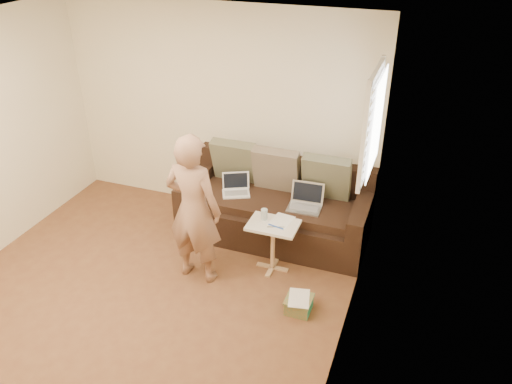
% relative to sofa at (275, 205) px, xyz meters
% --- Properties ---
extents(floor, '(4.50, 4.50, 0.00)m').
position_rel_sofa_xyz_m(floor, '(-0.90, -1.77, -0.42)').
color(floor, brown).
rests_on(floor, ground).
extents(ceiling, '(4.50, 4.50, 0.00)m').
position_rel_sofa_xyz_m(ceiling, '(-0.90, -1.77, 2.18)').
color(ceiling, white).
rests_on(ceiling, wall_back).
extents(wall_back, '(4.00, 0.00, 4.00)m').
position_rel_sofa_xyz_m(wall_back, '(-0.90, 0.48, 0.87)').
color(wall_back, beige).
rests_on(wall_back, ground).
extents(wall_right, '(0.00, 4.50, 4.50)m').
position_rel_sofa_xyz_m(wall_right, '(1.10, -1.77, 0.87)').
color(wall_right, beige).
rests_on(wall_right, ground).
extents(window_blinds, '(0.12, 0.88, 1.08)m').
position_rel_sofa_xyz_m(window_blinds, '(1.05, -0.27, 1.28)').
color(window_blinds, white).
rests_on(window_blinds, wall_right).
extents(sofa, '(2.20, 0.95, 0.85)m').
position_rel_sofa_xyz_m(sofa, '(0.00, 0.00, 0.00)').
color(sofa, black).
rests_on(sofa, ground).
extents(pillow_left, '(0.55, 0.29, 0.57)m').
position_rel_sofa_xyz_m(pillow_left, '(-0.60, 0.24, 0.37)').
color(pillow_left, '#4E523C').
rests_on(pillow_left, sofa).
extents(pillow_mid, '(0.55, 0.27, 0.57)m').
position_rel_sofa_xyz_m(pillow_mid, '(-0.05, 0.19, 0.37)').
color(pillow_mid, brown).
rests_on(pillow_mid, sofa).
extents(pillow_right, '(0.55, 0.28, 0.57)m').
position_rel_sofa_xyz_m(pillow_right, '(0.55, 0.20, 0.37)').
color(pillow_right, '#4E523C').
rests_on(pillow_right, sofa).
extents(laptop_silver, '(0.39, 0.29, 0.25)m').
position_rel_sofa_xyz_m(laptop_silver, '(0.39, -0.12, 0.10)').
color(laptop_silver, '#B7BABC').
rests_on(laptop_silver, sofa).
extents(laptop_white, '(0.39, 0.35, 0.23)m').
position_rel_sofa_xyz_m(laptop_white, '(-0.46, -0.07, 0.10)').
color(laptop_white, white).
rests_on(laptop_white, sofa).
extents(person, '(0.62, 0.44, 1.66)m').
position_rel_sofa_xyz_m(person, '(-0.54, -1.01, 0.40)').
color(person, '#926450').
rests_on(person, ground).
extents(side_table, '(0.53, 0.37, 0.58)m').
position_rel_sofa_xyz_m(side_table, '(0.18, -0.62, -0.13)').
color(side_table, silver).
rests_on(side_table, ground).
extents(drinking_glass, '(0.07, 0.07, 0.12)m').
position_rel_sofa_xyz_m(drinking_glass, '(0.06, -0.57, 0.22)').
color(drinking_glass, silver).
rests_on(drinking_glass, side_table).
extents(scissors, '(0.20, 0.14, 0.02)m').
position_rel_sofa_xyz_m(scissors, '(0.23, -0.68, 0.16)').
color(scissors, silver).
rests_on(scissors, side_table).
extents(paper_on_table, '(0.25, 0.33, 0.00)m').
position_rel_sofa_xyz_m(paper_on_table, '(0.25, -0.55, 0.16)').
color(paper_on_table, white).
rests_on(paper_on_table, side_table).
extents(striped_box, '(0.26, 0.26, 0.16)m').
position_rel_sofa_xyz_m(striped_box, '(0.64, -1.18, -0.34)').
color(striped_box, '#B85F1B').
rests_on(striped_box, ground).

